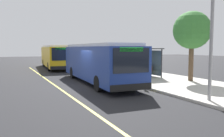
# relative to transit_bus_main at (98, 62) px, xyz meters

# --- Properties ---
(ground_plane) EXTENTS (120.00, 120.00, 0.00)m
(ground_plane) POSITION_rel_transit_bus_main_xyz_m (1.20, -1.01, -1.62)
(ground_plane) COLOR #232326
(sidewalk_curb) EXTENTS (44.00, 6.40, 0.15)m
(sidewalk_curb) POSITION_rel_transit_bus_main_xyz_m (1.20, 4.99, -1.54)
(sidewalk_curb) COLOR #B7B2A8
(sidewalk_curb) RESTS_ON ground_plane
(lane_stripe_center) EXTENTS (36.00, 0.14, 0.01)m
(lane_stripe_center) POSITION_rel_transit_bus_main_xyz_m (1.20, -3.21, -1.61)
(lane_stripe_center) COLOR #E0D64C
(lane_stripe_center) RESTS_ON ground_plane
(transit_bus_main) EXTENTS (11.21, 3.06, 2.95)m
(transit_bus_main) POSITION_rel_transit_bus_main_xyz_m (0.00, 0.00, 0.00)
(transit_bus_main) COLOR navy
(transit_bus_main) RESTS_ON ground_plane
(transit_bus_second) EXTENTS (12.03, 3.47, 2.95)m
(transit_bus_second) POSITION_rel_transit_bus_main_xyz_m (-14.27, -0.27, 0.00)
(transit_bus_second) COLOR gold
(transit_bus_second) RESTS_ON ground_plane
(bus_shelter) EXTENTS (2.90, 1.60, 2.48)m
(bus_shelter) POSITION_rel_transit_bus_main_xyz_m (-1.01, 5.09, 0.30)
(bus_shelter) COLOR #333338
(bus_shelter) RESTS_ON sidewalk_curb
(waiting_bench) EXTENTS (1.60, 0.48, 0.95)m
(waiting_bench) POSITION_rel_transit_bus_main_xyz_m (-1.10, 5.01, -0.98)
(waiting_bench) COLOR brown
(waiting_bench) RESTS_ON sidewalk_curb
(route_sign_post) EXTENTS (0.44, 0.08, 2.80)m
(route_sign_post) POSITION_rel_transit_bus_main_xyz_m (2.00, 2.64, 0.34)
(route_sign_post) COLOR #333338
(route_sign_post) RESTS_ON sidewalk_curb
(pedestrian_commuter) EXTENTS (0.24, 0.40, 1.69)m
(pedestrian_commuter) POSITION_rel_transit_bus_main_xyz_m (0.38, 2.65, -0.50)
(pedestrian_commuter) COLOR #282D47
(pedestrian_commuter) RESTS_ON sidewalk_curb
(street_tree_near_shelter) EXTENTS (2.83, 2.83, 5.25)m
(street_tree_near_shelter) POSITION_rel_transit_bus_main_xyz_m (2.91, 6.47, 2.34)
(street_tree_near_shelter) COLOR brown
(street_tree_near_shelter) RESTS_ON sidewalk_curb
(utility_pole) EXTENTS (0.16, 0.16, 6.40)m
(utility_pole) POSITION_rel_transit_bus_main_xyz_m (8.39, 2.40, 1.73)
(utility_pole) COLOR gray
(utility_pole) RESTS_ON sidewalk_curb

